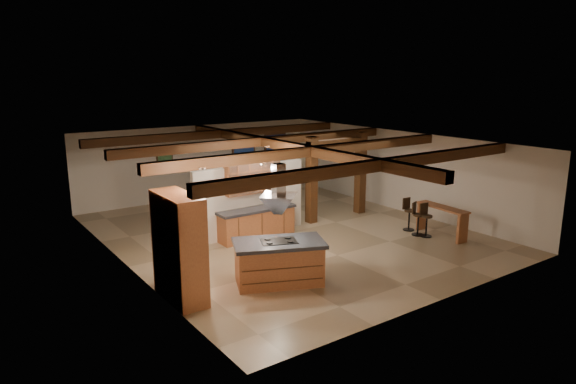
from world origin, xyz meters
The scene contains 23 objects.
ground centered at (0.00, 0.00, 0.00)m, with size 12.00×12.00×0.00m, color tan.
room_walls centered at (0.00, 0.00, 1.78)m, with size 12.00×12.00×12.00m.
ceiling_beams centered at (0.00, 0.00, 2.76)m, with size 10.00×12.00×0.28m.
timber_posts centered at (2.50, 0.50, 1.76)m, with size 2.50×0.30×2.90m.
partition_wall centered at (-1.00, 0.50, 1.10)m, with size 3.80×0.18×2.20m, color silver.
pantry_cabinet centered at (-4.67, -2.60, 1.20)m, with size 0.67×1.60×2.40m.
back_counter centered at (-1.00, 0.11, 0.48)m, with size 2.50×0.66×0.94m.
upper_display_cabinet centered at (-1.00, 0.31, 1.85)m, with size 1.80×0.36×0.95m.
range_hood centered at (-2.39, -3.13, 1.78)m, with size 1.10×1.10×1.40m.
back_windows centered at (2.80, 5.93, 1.50)m, with size 2.70×0.07×1.70m.
framed_art centered at (-1.50, 5.94, 1.70)m, with size 0.65×0.05×0.85m.
recessed_cans centered at (-2.53, -1.93, 2.87)m, with size 3.16×2.46×0.03m.
kitchen_island centered at (-2.39, -3.13, 0.53)m, with size 2.41×1.89×1.06m.
dining_table centered at (-0.24, 2.52, 0.34)m, with size 1.95×1.09×0.69m, color #3E190F.
sofa centered at (2.67, 5.50, 0.27)m, with size 1.85×0.72×0.54m, color black.
microwave centered at (-0.10, 0.11, 1.07)m, with size 0.48×0.33×0.27m, color silver.
bar_counter centered at (3.74, -3.01, 0.63)m, with size 0.56×1.81×0.94m.
side_table centered at (3.91, 5.42, 0.27)m, with size 0.43×0.43×0.53m, color #3C200F.
table_lamp centered at (3.91, 5.42, 0.76)m, with size 0.27×0.27×0.32m.
bar_stool_a centered at (3.32, -2.75, 0.52)m, with size 0.36×0.37×1.03m.
bar_stool_b centered at (3.20, -2.51, 0.52)m, with size 0.38×0.39×1.03m.
bar_stool_c centered at (3.39, -1.99, 0.53)m, with size 0.36×0.36×1.03m.
dining_chairs centered at (-0.24, 2.52, 0.60)m, with size 2.02×2.02×1.19m.
Camera 1 is at (-8.87, -12.63, 4.90)m, focal length 32.00 mm.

